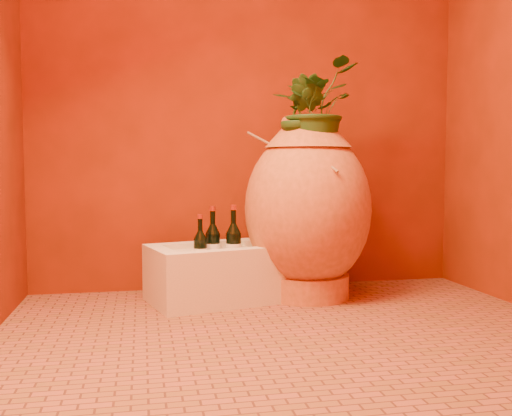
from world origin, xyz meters
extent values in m
plane|color=brown|center=(0.00, 0.00, 0.00)|extent=(2.50, 2.50, 0.00)
cube|color=#631F05|center=(0.00, 1.00, 1.25)|extent=(2.50, 0.02, 2.50)
cylinder|color=#CD7139|center=(0.25, 0.65, 0.06)|extent=(0.57, 0.57, 0.13)
ellipsoid|color=#CD7139|center=(0.25, 0.65, 0.48)|extent=(0.87, 0.87, 0.85)
cone|color=#CD7139|center=(0.25, 0.65, 0.87)|extent=(0.60, 0.60, 0.13)
torus|color=#CD7139|center=(0.25, 0.65, 0.95)|extent=(0.37, 0.37, 0.05)
cylinder|color=olive|center=(0.17, 0.60, 0.75)|extent=(0.49, 0.21, 0.28)
cylinder|color=olive|center=(0.23, 0.53, 0.79)|extent=(0.16, 0.41, 0.23)
cylinder|color=olive|center=(0.35, 0.57, 0.81)|extent=(0.19, 0.35, 0.21)
cube|color=beige|center=(-0.26, 0.65, 0.13)|extent=(0.72, 0.58, 0.27)
cube|color=beige|center=(-0.26, 0.83, 0.28)|extent=(0.64, 0.24, 0.03)
cube|color=beige|center=(-0.26, 0.48, 0.28)|extent=(0.64, 0.24, 0.03)
cube|color=beige|center=(-0.54, 0.65, 0.28)|extent=(0.15, 0.28, 0.03)
cube|color=beige|center=(0.01, 0.65, 0.28)|extent=(0.15, 0.28, 0.03)
cylinder|color=black|center=(-0.26, 0.72, 0.26)|extent=(0.08, 0.08, 0.19)
cone|color=black|center=(-0.26, 0.72, 0.38)|extent=(0.08, 0.08, 0.05)
cylinder|color=black|center=(-0.26, 0.72, 0.44)|extent=(0.03, 0.03, 0.07)
cylinder|color=#9A220E|center=(-0.26, 0.72, 0.48)|extent=(0.03, 0.03, 0.03)
cylinder|color=silver|center=(-0.26, 0.72, 0.26)|extent=(0.08, 0.08, 0.08)
cylinder|color=black|center=(-0.33, 0.65, 0.25)|extent=(0.07, 0.07, 0.17)
cone|color=black|center=(-0.33, 0.65, 0.35)|extent=(0.07, 0.07, 0.05)
cylinder|color=black|center=(-0.33, 0.65, 0.41)|extent=(0.02, 0.02, 0.06)
cylinder|color=#9A220E|center=(-0.33, 0.65, 0.45)|extent=(0.03, 0.03, 0.02)
cylinder|color=silver|center=(-0.33, 0.65, 0.25)|extent=(0.07, 0.07, 0.07)
cylinder|color=black|center=(-0.15, 0.67, 0.26)|extent=(0.08, 0.08, 0.19)
cone|color=black|center=(-0.15, 0.67, 0.38)|extent=(0.08, 0.08, 0.05)
cylinder|color=black|center=(-0.15, 0.67, 0.44)|extent=(0.03, 0.03, 0.07)
cylinder|color=#9A220E|center=(-0.15, 0.67, 0.49)|extent=(0.03, 0.03, 0.03)
cylinder|color=silver|center=(-0.15, 0.67, 0.26)|extent=(0.08, 0.08, 0.08)
cylinder|color=olive|center=(0.20, 0.93, 0.69)|extent=(0.03, 0.15, 0.03)
cylinder|color=olive|center=(0.20, 0.85, 0.64)|extent=(0.02, 0.02, 0.08)
torus|color=olive|center=(0.20, 0.93, 0.74)|extent=(0.08, 0.01, 0.08)
cylinder|color=olive|center=(0.20, 0.93, 0.71)|extent=(0.01, 0.01, 0.05)
imported|color=#1D4518|center=(0.27, 0.63, 1.01)|extent=(0.61, 0.60, 0.51)
imported|color=#1D4518|center=(0.20, 0.59, 0.97)|extent=(0.29, 0.28, 0.42)
camera|label=1|loc=(-0.62, -2.29, 0.70)|focal=40.00mm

